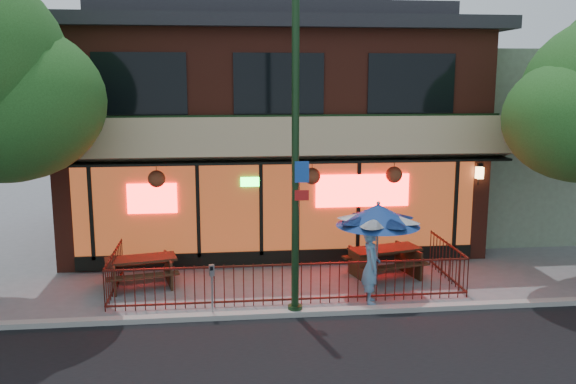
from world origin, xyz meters
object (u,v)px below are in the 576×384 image
object	(u,v)px
picnic_table_right	(385,258)
parking_meter_near	(212,282)
street_light	(295,173)
picnic_table_left	(141,267)
patio_umbrella	(378,215)
pedestrian	(371,266)

from	to	relation	value
picnic_table_right	parking_meter_near	bearing A→B (deg)	-152.57
street_light	picnic_table_left	bearing A→B (deg)	147.67
patio_umbrella	parking_meter_near	bearing A→B (deg)	-164.34
patio_umbrella	pedestrian	bearing A→B (deg)	-115.96
patio_umbrella	parking_meter_near	size ratio (longest dim) A/B	1.91
picnic_table_right	street_light	bearing A→B (deg)	-138.81
picnic_table_left	patio_umbrella	distance (m)	6.02
pedestrian	parking_meter_near	xyz separation A→B (m)	(-3.63, -0.50, -0.08)
patio_umbrella	picnic_table_right	bearing A→B (deg)	66.23
picnic_table_left	picnic_table_right	size ratio (longest dim) A/B	0.93
picnic_table_right	pedestrian	size ratio (longest dim) A/B	1.19
picnic_table_left	patio_umbrella	world-z (taller)	patio_umbrella
parking_meter_near	picnic_table_left	bearing A→B (deg)	128.17
street_light	picnic_table_left	size ratio (longest dim) A/B	3.57
picnic_table_left	patio_umbrella	bearing A→B (deg)	-11.64
picnic_table_right	pedestrian	world-z (taller)	pedestrian
patio_umbrella	street_light	bearing A→B (deg)	-152.44
street_light	patio_umbrella	size ratio (longest dim) A/B	3.07
street_light	pedestrian	bearing A→B (deg)	15.44
pedestrian	picnic_table_right	bearing A→B (deg)	-18.85
pedestrian	parking_meter_near	world-z (taller)	pedestrian
street_light	picnic_table_right	world-z (taller)	street_light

